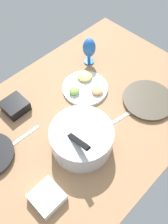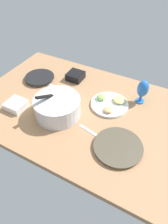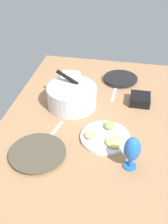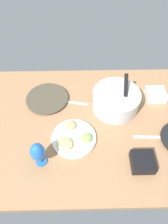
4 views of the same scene
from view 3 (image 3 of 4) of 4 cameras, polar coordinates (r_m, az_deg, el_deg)
The scene contains 10 objects.
ground_plane at distance 172.16cm, azimuth 1.17°, elevation -1.72°, with size 160.00×104.00×4.00cm, color #99704C.
dinner_plate_left at distance 148.39cm, azimuth -9.40°, elevation -8.22°, with size 29.57×29.57×2.15cm.
dinner_plate_right at distance 209.09cm, azimuth 7.40°, elevation 6.61°, with size 24.54×24.54×2.91cm.
mixing_bowl at distance 178.08cm, azimuth -2.46°, elevation 3.33°, with size 31.38×31.38×20.76cm.
fruit_platter at distance 155.56cm, azimuth 4.46°, elevation -5.00°, with size 27.44×27.44×5.55cm.
hurricane_glass_blue at distance 135.23cm, azimuth 9.70°, elevation -7.59°, with size 8.24×8.24×18.59cm.
square_bowl_black at distance 185.30cm, azimuth 11.28°, elevation 2.61°, with size 12.81×12.81×6.06cm.
square_bowl_white at distance 207.29cm, azimuth -2.84°, elevation 7.01°, with size 13.21×13.21×5.05cm.
fork_by_left_plate at distance 162.05cm, azimuth -5.90°, elevation -3.72°, with size 18.00×1.80×0.60cm, color silver.
fork_by_right_plate at distance 193.26cm, azimuth 6.06°, elevation 3.61°, with size 18.00×1.80×0.60cm, color silver.
Camera 3 is at (-133.82, -22.77, 103.88)cm, focal length 45.18 mm.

